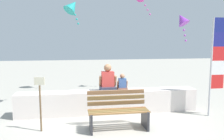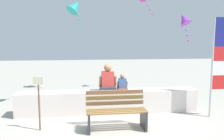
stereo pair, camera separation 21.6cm
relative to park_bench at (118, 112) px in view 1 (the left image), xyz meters
name	(u,v)px [view 1 (the left image)]	position (x,y,z in m)	size (l,w,h in m)	color
ground_plane	(115,125)	(-0.04, 0.23, -0.41)	(40.00, 40.00, 0.00)	#A9A599
seawall_ledge	(109,102)	(-0.04, 1.21, -0.08)	(5.19, 0.52, 0.65)	silver
park_bench	(118,112)	(0.00, 0.00, 0.00)	(1.42, 0.61, 0.88)	olive
person_adult	(108,80)	(-0.07, 1.23, 0.55)	(0.51, 0.37, 0.77)	#33364A
person_child	(122,84)	(0.36, 1.23, 0.44)	(0.32, 0.23, 0.48)	brown
flag_banner	(216,59)	(2.81, 0.49, 1.19)	(0.42, 0.05, 2.70)	#B7B7BC
kite_purple	(182,20)	(2.62, 2.21, 2.39)	(0.66, 0.64, 1.01)	purple
kite_teal	(72,6)	(-1.05, 4.44, 3.08)	(0.90, 0.84, 1.12)	teal
sign_post	(40,99)	(-1.79, 0.11, 0.35)	(0.24, 0.06, 1.27)	brown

